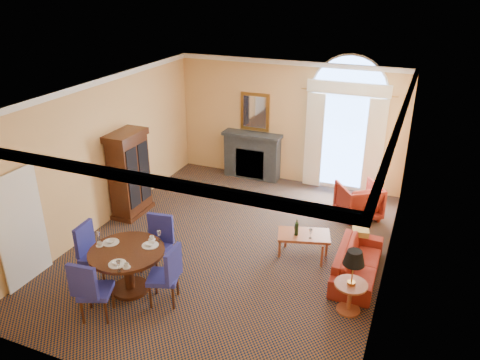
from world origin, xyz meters
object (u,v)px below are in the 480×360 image
at_px(armchair, 359,200).
at_px(side_table, 352,274).
at_px(armoire, 129,175).
at_px(coffee_table, 303,236).
at_px(sofa, 357,262).
at_px(dining_table, 128,261).

distance_m(armchair, side_table, 3.45).
bearing_deg(armoire, coffee_table, -3.93).
bearing_deg(armchair, armoire, -14.35).
distance_m(armoire, side_table, 5.55).
relative_size(coffee_table, side_table, 0.98).
relative_size(armoire, armchair, 2.21).
bearing_deg(coffee_table, armchair, 54.63).
height_order(sofa, armchair, armchair).
bearing_deg(side_table, sofa, 92.67).
bearing_deg(coffee_table, side_table, -64.91).
bearing_deg(dining_table, sofa, 28.73).
xyz_separation_m(armoire, side_table, (5.32, -1.58, -0.22)).
xyz_separation_m(armoire, dining_table, (1.64, -2.49, -0.36)).
relative_size(armchair, coffee_table, 0.80).
relative_size(armoire, coffee_table, 1.77).
xyz_separation_m(armoire, sofa, (5.27, -0.51, -0.68)).
height_order(armchair, coffee_table, coffee_table).
xyz_separation_m(dining_table, armchair, (3.25, 4.32, -0.19)).
distance_m(coffee_table, side_table, 1.75).
distance_m(armoire, sofa, 5.34).
xyz_separation_m(dining_table, side_table, (3.68, 0.92, 0.14)).
height_order(dining_table, armchair, dining_table).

